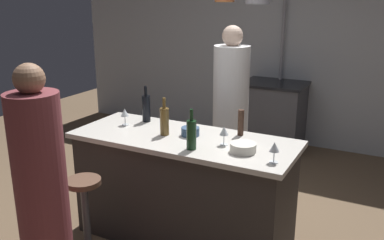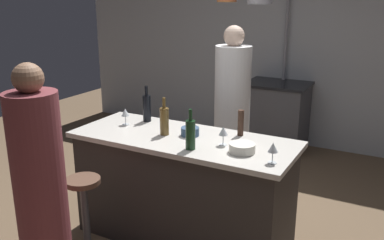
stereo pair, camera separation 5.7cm
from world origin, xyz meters
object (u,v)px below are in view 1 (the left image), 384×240
bar_stool_left (86,216)px  wine_bottle_red (191,134)px  guest_left (42,193)px  pepper_mill (241,123)px  mixing_bowl_ceramic (243,148)px  wine_glass_near_right_guest (224,132)px  mixing_bowl_blue (190,131)px  chef (230,116)px  wine_bottle_dark (146,108)px  wine_bottle_amber (164,121)px  wine_glass_by_chef (274,148)px  stove_range (273,116)px  wine_glass_near_left_guest (125,113)px

bar_stool_left → wine_bottle_red: 1.02m
guest_left → wine_bottle_red: size_ratio=5.30×
guest_left → pepper_mill: bearing=54.7°
pepper_mill → mixing_bowl_ceramic: (0.15, -0.34, -0.07)m
wine_glass_near_right_guest → mixing_bowl_blue: wine_glass_near_right_guest is taller
chef → wine_bottle_dark: 0.99m
wine_bottle_amber → wine_glass_near_right_guest: size_ratio=2.08×
guest_left → chef: bearing=77.3°
pepper_mill → wine_bottle_red: wine_bottle_red is taller
guest_left → wine_glass_by_chef: size_ratio=10.90×
bar_stool_left → wine_bottle_red: wine_bottle_red is taller
wine_bottle_amber → wine_glass_near_right_guest: (0.52, -0.01, -0.01)m
pepper_mill → wine_bottle_red: bearing=-113.8°
mixing_bowl_blue → wine_bottle_red: bearing=-60.8°
stove_range → wine_bottle_red: 2.73m
wine_bottle_amber → mixing_bowl_ceramic: 0.71m
bar_stool_left → wine_bottle_amber: size_ratio=2.24×
chef → wine_bottle_red: size_ratio=5.66×
stove_range → guest_left: (-0.50, -3.45, 0.29)m
wine_glass_by_chef → mixing_bowl_blue: wine_glass_by_chef is taller
wine_glass_near_left_guest → mixing_bowl_ceramic: wine_glass_near_left_guest is taller
wine_glass_near_left_guest → guest_left: bearing=-85.2°
bar_stool_left → wine_bottle_red: bearing=31.0°
pepper_mill → wine_glass_by_chef: size_ratio=1.44×
mixing_bowl_blue → chef: bearing=94.0°
wine_bottle_red → wine_bottle_amber: bearing=150.8°
chef → wine_glass_by_chef: chef is taller
mixing_bowl_ceramic → mixing_bowl_blue: bearing=163.4°
stove_range → wine_glass_near_left_guest: bearing=-103.9°
wine_glass_near_left_guest → pepper_mill: bearing=11.9°
guest_left → mixing_bowl_blue: size_ratio=10.98×
stove_range → wine_bottle_red: bearing=-86.1°
bar_stool_left → stove_range: bearing=80.7°
wine_bottle_amber → wine_glass_by_chef: size_ratio=2.08×
wine_glass_near_left_guest → mixing_bowl_blue: bearing=1.1°
stove_range → wine_bottle_dark: wine_bottle_dark is taller
wine_glass_near_right_guest → bar_stool_left: bearing=-145.2°
chef → wine_glass_near_left_guest: (-0.56, -1.03, 0.22)m
wine_glass_near_left_guest → mixing_bowl_ceramic: size_ratio=0.78×
mixing_bowl_blue → mixing_bowl_ceramic: 0.53m
wine_bottle_red → stove_range: bearing=93.9°
stove_range → mixing_bowl_blue: size_ratio=6.14×
wine_bottle_dark → guest_left: bearing=-90.6°
stove_range → wine_glass_by_chef: bearing=-73.3°
wine_bottle_amber → wine_bottle_dark: bearing=143.9°
chef → guest_left: bearing=-102.7°
bar_stool_left → mixing_bowl_ceramic: size_ratio=3.63×
wine_bottle_red → mixing_bowl_blue: bearing=119.2°
mixing_bowl_blue → wine_bottle_dark: bearing=162.4°
wine_bottle_dark → wine_bottle_red: (0.67, -0.43, -0.01)m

